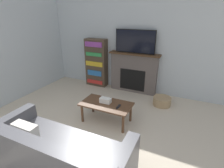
# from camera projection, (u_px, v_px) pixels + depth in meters

# --- Properties ---
(wall_back) EXTENTS (5.93, 0.06, 2.70)m
(wall_back) POSITION_uv_depth(u_px,v_px,m) (135.00, 42.00, 4.62)
(wall_back) COLOR silver
(wall_back) RESTS_ON ground_plane
(wall_side) EXTENTS (0.06, 4.90, 2.70)m
(wall_side) POSITION_uv_depth(u_px,v_px,m) (1.00, 47.00, 3.92)
(wall_side) COLOR silver
(wall_side) RESTS_ON ground_plane
(fireplace) EXTENTS (1.36, 0.28, 1.09)m
(fireplace) POSITION_uv_depth(u_px,v_px,m) (134.00, 72.00, 4.78)
(fireplace) COLOR #605651
(fireplace) RESTS_ON ground_plane
(tv) EXTENTS (1.05, 0.03, 0.59)m
(tv) POSITION_uv_depth(u_px,v_px,m) (135.00, 41.00, 4.44)
(tv) COLOR black
(tv) RESTS_ON fireplace
(couch) EXTENTS (1.95, 0.88, 0.84)m
(couch) POSITION_uv_depth(u_px,v_px,m) (56.00, 158.00, 2.31)
(couch) COLOR #4C4C51
(couch) RESTS_ON ground_plane
(coffee_table) EXTENTS (1.00, 0.54, 0.41)m
(coffee_table) POSITION_uv_depth(u_px,v_px,m) (106.00, 106.00, 3.47)
(coffee_table) COLOR brown
(coffee_table) RESTS_ON ground_plane
(tissue_box) EXTENTS (0.22, 0.12, 0.10)m
(tissue_box) POSITION_uv_depth(u_px,v_px,m) (105.00, 100.00, 3.46)
(tissue_box) COLOR white
(tissue_box) RESTS_ON coffee_table
(remote_control) EXTENTS (0.04, 0.15, 0.02)m
(remote_control) POSITION_uv_depth(u_px,v_px,m) (118.00, 107.00, 3.31)
(remote_control) COLOR black
(remote_control) RESTS_ON coffee_table
(bookshelf) EXTENTS (0.63, 0.29, 1.39)m
(bookshelf) POSITION_uv_depth(u_px,v_px,m) (96.00, 63.00, 5.15)
(bookshelf) COLOR #4C3D2D
(bookshelf) RESTS_ON ground_plane
(storage_basket) EXTENTS (0.42, 0.42, 0.20)m
(storage_basket) POSITION_uv_depth(u_px,v_px,m) (162.00, 101.00, 4.19)
(storage_basket) COLOR tan
(storage_basket) RESTS_ON ground_plane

